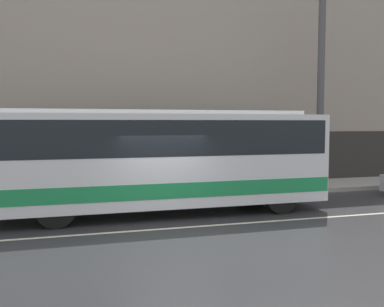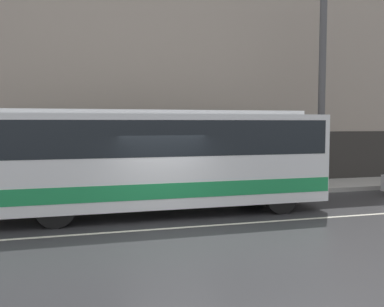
% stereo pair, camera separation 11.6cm
% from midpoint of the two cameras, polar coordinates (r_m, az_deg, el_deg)
% --- Properties ---
extents(ground_plane, '(60.00, 60.00, 0.00)m').
position_cam_midpoint_polar(ground_plane, '(11.75, -3.24, -9.96)').
color(ground_plane, '#2D2D30').
extents(sidewalk, '(60.00, 2.66, 0.18)m').
position_cam_midpoint_polar(sidewalk, '(16.86, -7.38, -5.36)').
color(sidewalk, '#A09E99').
rests_on(sidewalk, ground_plane).
extents(building_facade, '(60.00, 0.35, 9.77)m').
position_cam_midpoint_polar(building_facade, '(18.18, -8.25, 9.93)').
color(building_facade, gray).
rests_on(building_facade, ground_plane).
extents(lane_stripe, '(54.00, 0.14, 0.01)m').
position_cam_midpoint_polar(lane_stripe, '(11.75, -3.24, -9.94)').
color(lane_stripe, beige).
rests_on(lane_stripe, ground_plane).
extents(transit_bus, '(10.78, 2.59, 3.24)m').
position_cam_midpoint_polar(transit_bus, '(13.44, -5.10, -0.31)').
color(transit_bus, white).
rests_on(transit_bus, ground_plane).
extents(utility_pole_near, '(0.29, 0.29, 8.71)m').
position_cam_midpoint_polar(utility_pole_near, '(18.71, 16.62, 9.09)').
color(utility_pole_near, '#4C4C4F').
rests_on(utility_pole_near, sidewalk).
extents(pedestrian_waiting, '(0.36, 0.36, 1.66)m').
position_cam_midpoint_polar(pedestrian_waiting, '(16.19, -3.76, -2.66)').
color(pedestrian_waiting, '#333338').
rests_on(pedestrian_waiting, sidewalk).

